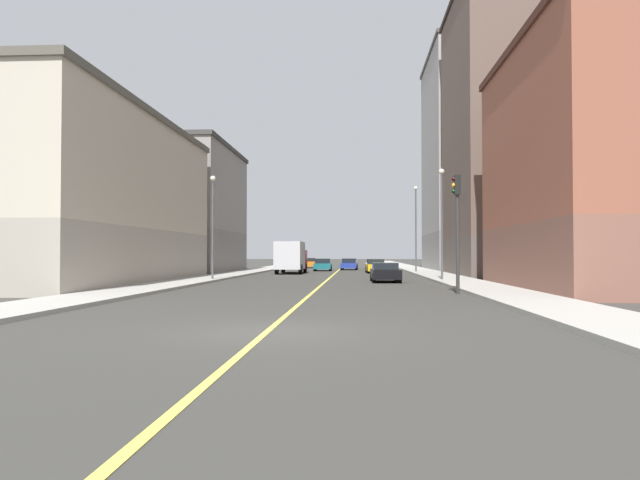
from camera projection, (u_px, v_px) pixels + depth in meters
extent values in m
plane|color=#33322F|center=(268.00, 331.00, 14.02)|extent=(400.00, 400.00, 0.00)
cube|color=#9E9B93|center=(420.00, 271.00, 62.37)|extent=(3.07, 168.00, 0.15)
cube|color=#9E9B93|center=(257.00, 270.00, 63.45)|extent=(3.07, 168.00, 0.15)
cube|color=#E5D14C|center=(338.00, 271.00, 62.91)|extent=(0.16, 154.00, 0.01)
cube|color=brown|center=(616.00, 257.00, 29.97)|extent=(9.80, 16.16, 3.30)
cube|color=#93513D|center=(614.00, 135.00, 30.12)|extent=(9.80, 16.16, 8.98)
cube|color=#42241B|center=(613.00, 43.00, 30.23)|extent=(10.10, 16.46, 0.40)
cube|color=brown|center=(515.00, 257.00, 49.23)|extent=(9.80, 14.55, 3.17)
cube|color=brown|center=(514.00, 118.00, 49.50)|extent=(9.80, 14.55, 19.81)
cube|color=gray|center=(474.00, 252.00, 66.41)|extent=(9.80, 16.14, 4.09)
cube|color=#9E9993|center=(473.00, 145.00, 66.69)|extent=(9.80, 16.14, 19.65)
cube|color=#474442|center=(473.00, 56.00, 66.92)|extent=(10.10, 16.44, 0.40)
cube|color=#9D9688|center=(80.00, 256.00, 36.90)|extent=(9.80, 24.02, 3.32)
cube|color=#BCB29E|center=(80.00, 175.00, 37.01)|extent=(9.80, 24.02, 6.73)
cube|color=#545047|center=(81.00, 118.00, 37.10)|extent=(10.10, 24.32, 0.40)
cube|color=slate|center=(181.00, 252.00, 58.15)|extent=(9.80, 16.31, 4.00)
cube|color=gray|center=(182.00, 191.00, 58.29)|extent=(9.80, 16.31, 7.79)
cube|color=#3B3937|center=(182.00, 150.00, 58.38)|extent=(10.10, 16.61, 0.40)
cylinder|color=#2D2D2D|center=(458.00, 244.00, 27.19)|extent=(0.16, 0.16, 4.51)
cube|color=black|center=(457.00, 185.00, 27.25)|extent=(0.28, 0.32, 0.90)
sphere|color=#320404|center=(454.00, 179.00, 27.27)|extent=(0.20, 0.20, 0.20)
sphere|color=orange|center=(454.00, 185.00, 27.26)|extent=(0.20, 0.20, 0.20)
sphere|color=black|center=(454.00, 191.00, 27.25)|extent=(0.20, 0.20, 0.20)
cylinder|color=#4C4C51|center=(442.00, 226.00, 39.39)|extent=(0.14, 0.14, 6.95)
sphere|color=#EAEACC|center=(442.00, 172.00, 39.48)|extent=(0.36, 0.36, 0.36)
cylinder|color=#4C4C51|center=(213.00, 230.00, 40.29)|extent=(0.14, 0.14, 6.61)
sphere|color=#EAEACC|center=(213.00, 178.00, 40.37)|extent=(0.36, 0.36, 0.36)
cylinder|color=#4C4C51|center=(416.00, 231.00, 56.96)|extent=(0.14, 0.14, 7.78)
sphere|color=#EAEACC|center=(416.00, 188.00, 57.05)|extent=(0.36, 0.36, 0.36)
cube|color=black|center=(385.00, 274.00, 38.71)|extent=(1.88, 4.25, 0.61)
cube|color=black|center=(385.00, 266.00, 38.92)|extent=(1.62, 2.21, 0.41)
cylinder|color=black|center=(372.00, 276.00, 40.03)|extent=(0.24, 0.65, 0.64)
cylinder|color=black|center=(396.00, 276.00, 39.98)|extent=(0.24, 0.65, 0.64)
cylinder|color=black|center=(374.00, 278.00, 37.43)|extent=(0.24, 0.65, 0.64)
cylinder|color=black|center=(400.00, 278.00, 37.37)|extent=(0.24, 0.65, 0.64)
cube|color=#196670|center=(323.00, 266.00, 64.29)|extent=(1.87, 4.13, 0.59)
cube|color=black|center=(323.00, 261.00, 64.23)|extent=(1.62, 1.77, 0.51)
cylinder|color=black|center=(316.00, 268.00, 65.60)|extent=(0.23, 0.64, 0.64)
cylinder|color=black|center=(331.00, 268.00, 65.52)|extent=(0.23, 0.64, 0.64)
cylinder|color=black|center=(314.00, 268.00, 63.06)|extent=(0.23, 0.64, 0.64)
cylinder|color=black|center=(330.00, 268.00, 62.98)|extent=(0.23, 0.64, 0.64)
cube|color=#1E6B38|center=(349.00, 264.00, 79.69)|extent=(1.83, 4.47, 0.56)
cube|color=black|center=(349.00, 260.00, 79.62)|extent=(1.58, 1.91, 0.45)
cylinder|color=black|center=(344.00, 265.00, 81.12)|extent=(0.23, 0.64, 0.64)
cylinder|color=black|center=(355.00, 265.00, 81.00)|extent=(0.23, 0.64, 0.64)
cylinder|color=black|center=(343.00, 265.00, 78.38)|extent=(0.23, 0.64, 0.64)
cylinder|color=black|center=(355.00, 265.00, 78.25)|extent=(0.23, 0.64, 0.64)
cube|color=silver|center=(374.00, 265.00, 67.09)|extent=(1.81, 4.35, 0.62)
cube|color=black|center=(374.00, 261.00, 67.22)|extent=(1.56, 2.18, 0.41)
cylinder|color=black|center=(367.00, 267.00, 68.48)|extent=(0.23, 0.64, 0.64)
cylinder|color=black|center=(380.00, 267.00, 68.36)|extent=(0.23, 0.64, 0.64)
cylinder|color=black|center=(366.00, 268.00, 65.82)|extent=(0.23, 0.64, 0.64)
cylinder|color=black|center=(381.00, 268.00, 65.69)|extent=(0.23, 0.64, 0.64)
cube|color=#23389E|center=(349.00, 265.00, 68.76)|extent=(1.98, 4.58, 0.57)
cube|color=black|center=(349.00, 261.00, 68.87)|extent=(1.67, 2.36, 0.50)
cylinder|color=black|center=(343.00, 267.00, 70.23)|extent=(0.25, 0.65, 0.64)
cylinder|color=black|center=(357.00, 267.00, 70.06)|extent=(0.25, 0.65, 0.64)
cylinder|color=black|center=(341.00, 267.00, 67.45)|extent=(0.25, 0.65, 0.64)
cylinder|color=black|center=(356.00, 267.00, 67.28)|extent=(0.25, 0.65, 0.64)
cube|color=gold|center=(375.00, 267.00, 57.00)|extent=(1.91, 4.29, 0.63)
cube|color=black|center=(376.00, 262.00, 56.91)|extent=(1.59, 1.96, 0.48)
cylinder|color=black|center=(366.00, 269.00, 58.31)|extent=(0.25, 0.65, 0.64)
cylinder|color=black|center=(382.00, 269.00, 58.29)|extent=(0.25, 0.65, 0.64)
cylinder|color=black|center=(368.00, 270.00, 55.70)|extent=(0.25, 0.65, 0.64)
cylinder|color=black|center=(385.00, 270.00, 55.68)|extent=(0.25, 0.65, 0.64)
cube|color=orange|center=(310.00, 264.00, 78.23)|extent=(1.92, 4.54, 0.62)
cube|color=black|center=(309.00, 260.00, 78.19)|extent=(1.63, 2.25, 0.44)
cylinder|color=black|center=(304.00, 265.00, 79.63)|extent=(0.24, 0.65, 0.64)
cylinder|color=black|center=(316.00, 265.00, 79.59)|extent=(0.24, 0.65, 0.64)
cylinder|color=black|center=(303.00, 266.00, 76.86)|extent=(0.24, 0.65, 0.64)
cylinder|color=black|center=(315.00, 266.00, 76.81)|extent=(0.24, 0.65, 0.64)
cube|color=maroon|center=(295.00, 260.00, 58.51)|extent=(2.34, 2.12, 1.83)
cube|color=silver|center=(290.00, 255.00, 54.52)|extent=(2.34, 5.00, 2.47)
cylinder|color=black|center=(283.00, 268.00, 58.18)|extent=(0.30, 0.90, 0.90)
cylinder|color=black|center=(305.00, 268.00, 58.05)|extent=(0.30, 0.90, 0.90)
cylinder|color=black|center=(277.00, 269.00, 53.50)|extent=(0.30, 0.90, 0.90)
cylinder|color=black|center=(300.00, 269.00, 53.36)|extent=(0.30, 0.90, 0.90)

